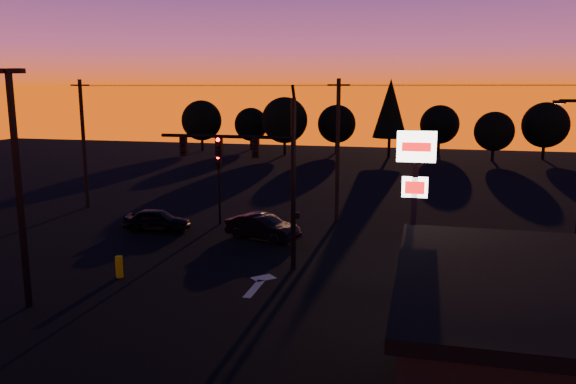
{
  "coord_description": "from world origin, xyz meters",
  "views": [
    {
      "loc": [
        7.33,
        -20.77,
        8.48
      ],
      "look_at": [
        1.0,
        5.0,
        3.5
      ],
      "focal_mm": 35.0,
      "sensor_mm": 36.0,
      "label": 1
    }
  ],
  "objects_px": {
    "pylon_sign": "(415,179)",
    "car_mid": "(263,227)",
    "car_left": "(157,220)",
    "suv_parked": "(558,339)",
    "traffic_signal_mast": "(260,164)",
    "secondary_signal": "(219,179)",
    "bollard": "(119,267)",
    "parking_lot_light": "(17,174)"
  },
  "relations": [
    {
      "from": "bollard",
      "to": "car_mid",
      "type": "bearing_deg",
      "value": 60.08
    },
    {
      "from": "suv_parked",
      "to": "car_mid",
      "type": "bearing_deg",
      "value": 149.46
    },
    {
      "from": "traffic_signal_mast",
      "to": "car_mid",
      "type": "height_order",
      "value": "traffic_signal_mast"
    },
    {
      "from": "traffic_signal_mast",
      "to": "bollard",
      "type": "height_order",
      "value": "traffic_signal_mast"
    },
    {
      "from": "car_mid",
      "to": "suv_parked",
      "type": "bearing_deg",
      "value": -113.78
    },
    {
      "from": "car_left",
      "to": "suv_parked",
      "type": "height_order",
      "value": "suv_parked"
    },
    {
      "from": "pylon_sign",
      "to": "car_mid",
      "type": "distance_m",
      "value": 11.86
    },
    {
      "from": "secondary_signal",
      "to": "pylon_sign",
      "type": "relative_size",
      "value": 0.64
    },
    {
      "from": "secondary_signal",
      "to": "car_left",
      "type": "xyz_separation_m",
      "value": [
        -3.01,
        -2.54,
        -2.19
      ]
    },
    {
      "from": "car_left",
      "to": "parking_lot_light",
      "type": "bearing_deg",
      "value": 177.59
    },
    {
      "from": "secondary_signal",
      "to": "suv_parked",
      "type": "distance_m",
      "value": 22.01
    },
    {
      "from": "secondary_signal",
      "to": "car_left",
      "type": "distance_m",
      "value": 4.5
    },
    {
      "from": "traffic_signal_mast",
      "to": "car_left",
      "type": "xyz_separation_m",
      "value": [
        -7.91,
        4.96,
        -4.27
      ]
    },
    {
      "from": "parking_lot_light",
      "to": "bollard",
      "type": "bearing_deg",
      "value": 67.61
    },
    {
      "from": "secondary_signal",
      "to": "car_left",
      "type": "bearing_deg",
      "value": -139.9
    },
    {
      "from": "bollard",
      "to": "car_left",
      "type": "distance_m",
      "value": 8.27
    },
    {
      "from": "traffic_signal_mast",
      "to": "suv_parked",
      "type": "relative_size",
      "value": 1.75
    },
    {
      "from": "car_left",
      "to": "suv_parked",
      "type": "bearing_deg",
      "value": -125.53
    },
    {
      "from": "suv_parked",
      "to": "bollard",
      "type": "bearing_deg",
      "value": 178.85
    },
    {
      "from": "car_mid",
      "to": "suv_parked",
      "type": "height_order",
      "value": "car_mid"
    },
    {
      "from": "traffic_signal_mast",
      "to": "bollard",
      "type": "bearing_deg",
      "value": -152.31
    },
    {
      "from": "parking_lot_light",
      "to": "pylon_sign",
      "type": "relative_size",
      "value": 1.34
    },
    {
      "from": "secondary_signal",
      "to": "bollard",
      "type": "bearing_deg",
      "value": -94.71
    },
    {
      "from": "pylon_sign",
      "to": "suv_parked",
      "type": "distance_m",
      "value": 7.58
    },
    {
      "from": "pylon_sign",
      "to": "car_left",
      "type": "relative_size",
      "value": 1.73
    },
    {
      "from": "parking_lot_light",
      "to": "car_left",
      "type": "xyz_separation_m",
      "value": [
        -0.51,
        11.95,
        -4.6
      ]
    },
    {
      "from": "parking_lot_light",
      "to": "suv_parked",
      "type": "distance_m",
      "value": 19.71
    },
    {
      "from": "suv_parked",
      "to": "pylon_sign",
      "type": "bearing_deg",
      "value": 148.59
    },
    {
      "from": "secondary_signal",
      "to": "car_left",
      "type": "relative_size",
      "value": 1.11
    },
    {
      "from": "car_left",
      "to": "suv_parked",
      "type": "xyz_separation_m",
      "value": [
        19.68,
        -11.67,
        0.01
      ]
    },
    {
      "from": "pylon_sign",
      "to": "car_mid",
      "type": "xyz_separation_m",
      "value": [
        -8.39,
        7.24,
        -4.2
      ]
    },
    {
      "from": "traffic_signal_mast",
      "to": "pylon_sign",
      "type": "relative_size",
      "value": 1.26
    },
    {
      "from": "car_mid",
      "to": "suv_parked",
      "type": "distance_m",
      "value": 17.38
    },
    {
      "from": "traffic_signal_mast",
      "to": "parking_lot_light",
      "type": "xyz_separation_m",
      "value": [
        -7.4,
        -6.99,
        0.33
      ]
    },
    {
      "from": "bollard",
      "to": "car_mid",
      "type": "xyz_separation_m",
      "value": [
        4.47,
        7.77,
        0.22
      ]
    },
    {
      "from": "car_left",
      "to": "car_mid",
      "type": "bearing_deg",
      "value": -96.68
    },
    {
      "from": "traffic_signal_mast",
      "to": "pylon_sign",
      "type": "xyz_separation_m",
      "value": [
        7.1,
        -2.49,
        -0.02
      ]
    },
    {
      "from": "parking_lot_light",
      "to": "car_left",
      "type": "height_order",
      "value": "parking_lot_light"
    },
    {
      "from": "secondary_signal",
      "to": "bollard",
      "type": "distance_m",
      "value": 10.82
    },
    {
      "from": "traffic_signal_mast",
      "to": "parking_lot_light",
      "type": "distance_m",
      "value": 10.19
    },
    {
      "from": "pylon_sign",
      "to": "suv_parked",
      "type": "relative_size",
      "value": 1.39
    },
    {
      "from": "pylon_sign",
      "to": "car_left",
      "type": "xyz_separation_m",
      "value": [
        -15.01,
        7.45,
        -4.24
      ]
    }
  ]
}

